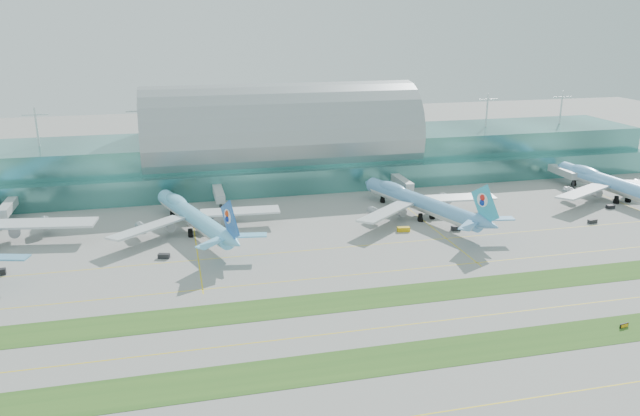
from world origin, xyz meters
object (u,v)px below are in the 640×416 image
object	(u,v)px
airliner_c	(420,201)
airliner_d	(616,184)
airliner_b	(193,216)
terminal	(281,149)
taxiway_sign_east	(624,326)

from	to	relation	value
airliner_c	airliner_d	bearing A→B (deg)	-16.53
airliner_d	airliner_b	bearing A→B (deg)	174.37
airliner_c	airliner_d	size ratio (longest dim) A/B	0.92
terminal	airliner_c	bearing A→B (deg)	-58.67
airliner_d	terminal	bearing A→B (deg)	147.74
airliner_b	taxiway_sign_east	world-z (taller)	airliner_b
airliner_d	taxiway_sign_east	size ratio (longest dim) A/B	27.95
airliner_c	terminal	bearing A→B (deg)	103.09
airliner_b	airliner_d	world-z (taller)	airliner_d
airliner_b	airliner_d	bearing A→B (deg)	-18.95
airliner_c	taxiway_sign_east	bearing A→B (deg)	-98.82
terminal	taxiway_sign_east	xyz separation A→B (m)	(54.78, -156.36, -13.66)
airliner_b	taxiway_sign_east	bearing A→B (deg)	-63.07
terminal	airliner_c	xyz separation A→B (m)	(39.63, -65.11, -8.14)
terminal	taxiway_sign_east	bearing A→B (deg)	-70.69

